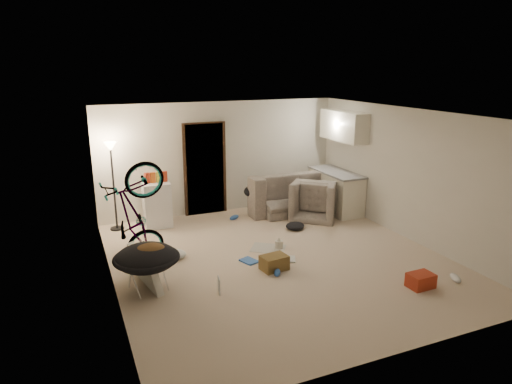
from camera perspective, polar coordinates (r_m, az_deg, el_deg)
name	(u,v)px	position (r m, az deg, el deg)	size (l,w,h in m)	color
floor	(278,259)	(8.05, 2.78, -8.40)	(5.50, 6.00, 0.02)	beige
ceiling	(280,114)	(7.40, 3.03, 9.74)	(5.50, 6.00, 0.02)	white
wall_back	(221,157)	(10.34, -4.41, 4.33)	(5.50, 0.02, 2.50)	silver
wall_front	(400,257)	(5.24, 17.55, -7.74)	(5.50, 0.02, 2.50)	silver
wall_left	(107,209)	(6.92, -18.14, -2.09)	(0.02, 6.00, 2.50)	silver
wall_right	(410,175)	(9.14, 18.67, 2.06)	(0.02, 6.00, 2.50)	silver
doorway	(205,169)	(10.24, -6.44, 2.84)	(0.85, 0.10, 2.04)	black
door_trim	(205,170)	(10.21, -6.39, 2.81)	(0.97, 0.04, 2.10)	#342012
floor_lamp	(112,167)	(9.50, -17.55, 2.98)	(0.28, 0.28, 1.81)	black
kitchen_counter	(335,192)	(10.68, 9.90, 0.04)	(0.60, 1.50, 0.88)	white
counter_top	(336,172)	(10.57, 10.02, 2.44)	(0.64, 1.54, 0.04)	gray
kitchen_uppers	(344,126)	(10.46, 10.90, 8.11)	(0.38, 1.40, 0.65)	white
sofa	(293,195)	(10.66, 4.65, -0.38)	(2.32, 0.91, 0.68)	#343C35
armchair	(315,203)	(10.22, 7.44, -1.33)	(0.96, 0.84, 0.62)	#343C35
bicycle	(136,240)	(7.81, -14.74, -5.79)	(0.64, 1.84, 0.97)	black
book_asset	(220,295)	(6.86, -4.51, -12.74)	(0.18, 0.25, 0.02)	#A83019
mini_fridge	(157,204)	(9.72, -12.27, -1.49)	(0.55, 0.55, 0.93)	white
snack_box_0	(147,180)	(9.55, -13.45, 1.46)	(0.10, 0.07, 0.30)	#A83019
snack_box_1	(153,180)	(9.57, -12.74, 1.53)	(0.10, 0.07, 0.30)	#D85E1B
snack_box_2	(159,179)	(9.59, -12.04, 1.60)	(0.10, 0.07, 0.30)	yellow
snack_box_3	(165,178)	(9.61, -11.34, 1.67)	(0.10, 0.07, 0.30)	#A83019
saucer_chair	(147,264)	(7.04, -13.48, -8.69)	(0.99, 0.99, 0.70)	silver
hoodie	(150,251)	(6.94, -13.13, -7.21)	(0.48, 0.40, 0.22)	brown
sofa_drape	(256,191)	(10.21, -0.06, 0.13)	(0.56, 0.46, 0.28)	black
tv_box	(145,269)	(7.18, -13.69, -9.28)	(0.11, 0.90, 0.59)	silver
drink_case_a	(274,263)	(7.60, 2.28, -8.81)	(0.42, 0.30, 0.24)	brown
drink_case_b	(421,280)	(7.47, 19.90, -10.36)	(0.38, 0.28, 0.22)	#A83019
juicer	(279,244)	(8.45, 2.88, -6.49)	(0.15, 0.15, 0.21)	beige
newspaper	(268,248)	(8.47, 1.53, -7.04)	(0.47, 0.61, 0.01)	#B1ADA3
book_blue	(249,261)	(7.92, -0.88, -8.61)	(0.22, 0.30, 0.03)	#3362B9
book_white	(289,259)	(8.02, 4.20, -8.36)	(0.20, 0.27, 0.02)	silver
shoe_0	(234,217)	(9.99, -2.75, -3.19)	(0.27, 0.11, 0.10)	#3362B9
shoe_1	(258,213)	(10.29, 0.19, -2.61)	(0.26, 0.11, 0.10)	slate
shoe_2	(277,273)	(7.44, 2.68, -10.03)	(0.24, 0.10, 0.09)	#3362B9
shoe_4	(455,278)	(7.89, 23.66, -9.81)	(0.28, 0.12, 0.11)	white
clothes_lump_b	(295,226)	(9.45, 4.91, -4.25)	(0.43, 0.37, 0.13)	black
clothes_lump_c	(174,254)	(8.18, -10.22, -7.66)	(0.44, 0.38, 0.14)	silver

